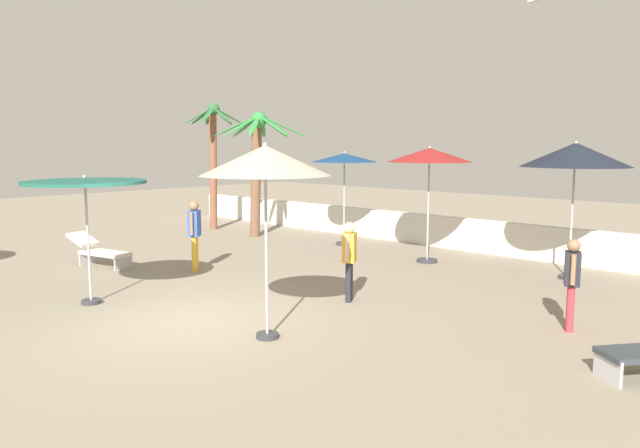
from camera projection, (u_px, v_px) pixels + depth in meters
ground_plane at (188, 321)px, 10.47m from camera, size 56.00×56.00×0.00m
boundary_wall at (468, 235)px, 17.38m from camera, size 25.20×0.30×0.94m
patio_umbrella_0 at (85, 187)px, 11.30m from camera, size 2.28×2.28×2.52m
patio_umbrella_1 at (265, 162)px, 9.16m from camera, size 2.05×2.05×3.13m
patio_umbrella_2 at (344, 159)px, 18.03m from camera, size 2.04×2.04×2.89m
patio_umbrella_3 at (429, 157)px, 15.33m from camera, size 2.20×2.20×3.06m
patio_umbrella_5 at (575, 156)px, 13.37m from camera, size 2.41×2.41×3.18m
palm_tree_0 at (257, 156)px, 19.61m from camera, size 3.08×3.07×4.17m
palm_tree_2 at (213, 150)px, 21.36m from camera, size 2.12×2.09×4.57m
lounge_chair_1 at (99, 250)px, 15.16m from camera, size 1.92×0.97×0.82m
guest_0 at (349, 254)px, 11.65m from camera, size 0.39×0.49×1.59m
guest_1 at (572, 276)px, 9.80m from camera, size 0.36×0.52×1.55m
guest_2 at (194, 229)px, 14.43m from camera, size 0.41×0.45×1.74m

